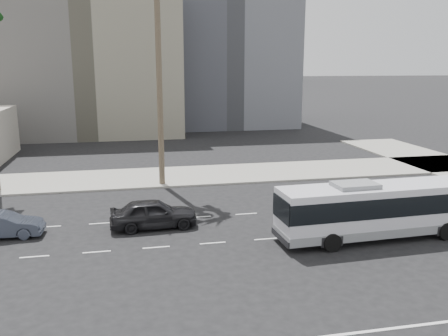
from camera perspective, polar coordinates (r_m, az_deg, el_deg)
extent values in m
plane|color=black|center=(26.08, 5.20, -8.59)|extent=(700.00, 700.00, 0.00)
cube|color=gray|center=(40.50, -1.15, -0.78)|extent=(120.00, 7.00, 0.15)
cube|color=#64625B|center=(68.43, -16.07, 11.69)|extent=(24.00, 18.00, 18.00)
cube|color=#494B53|center=(76.87, -0.30, 15.18)|extent=(20.00, 20.00, 26.00)
cube|color=beige|center=(273.60, -10.98, 14.88)|extent=(42.00, 42.00, 44.00)
cube|color=#565963|center=(259.85, -0.07, 18.12)|extent=(26.00, 26.00, 70.00)
cube|color=#565963|center=(294.32, 3.67, 16.45)|extent=(22.00, 22.00, 60.00)
cube|color=silver|center=(26.96, 18.13, -4.59)|extent=(11.20, 2.90, 2.49)
cube|color=black|center=(26.87, 18.18, -3.91)|extent=(11.26, 2.96, 1.05)
cube|color=gray|center=(27.29, 17.98, -6.81)|extent=(11.22, 2.94, 0.48)
cube|color=gray|center=(25.93, 15.57, -2.02)|extent=(2.36, 1.63, 0.29)
cylinder|color=black|center=(28.29, 25.49, -7.06)|extent=(0.96, 0.29, 0.96)
cylinder|color=black|center=(30.16, 22.71, -5.63)|extent=(0.96, 0.29, 0.96)
cylinder|color=black|center=(24.89, 12.74, -8.73)|extent=(0.96, 0.29, 0.96)
cylinder|color=black|center=(26.99, 10.60, -6.93)|extent=(0.96, 0.29, 0.96)
imported|color=black|center=(27.78, -8.54, -5.47)|extent=(2.21, 5.10, 1.71)
imported|color=#353B49|center=(28.73, -25.22, -6.28)|extent=(1.64, 4.29, 1.40)
cylinder|color=brown|center=(36.31, -7.87, 10.96)|extent=(0.47, 0.47, 16.94)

